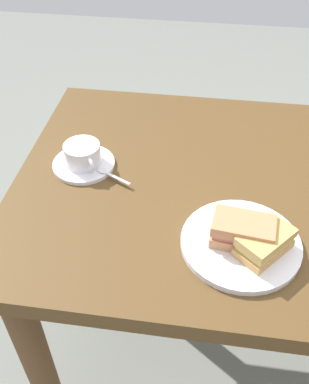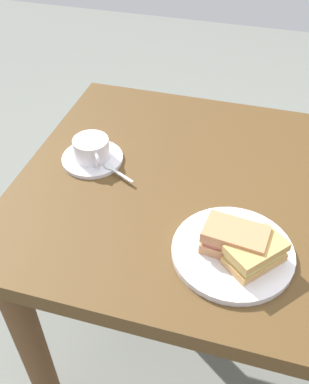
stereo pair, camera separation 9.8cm
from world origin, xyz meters
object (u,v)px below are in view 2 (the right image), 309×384
(sandwich_front, at_px, (235,240))
(sandwich_back, at_px, (255,254))
(sandwich_plate, at_px, (233,252))
(coffee_cup, at_px, (91,148))
(coffee_saucer, at_px, (93,158))
(spoon, at_px, (114,170))
(dining_table, at_px, (293,239))

(sandwich_front, height_order, sandwich_back, sandwich_front)
(sandwich_plate, xyz_separation_m, sandwich_front, (-0.00, 0.00, 0.04))
(sandwich_back, distance_m, coffee_cup, 0.49)
(coffee_saucer, xyz_separation_m, spoon, (0.07, -0.04, 0.01))
(sandwich_back, height_order, coffee_cup, sandwich_back)
(coffee_saucer, relative_size, coffee_cup, 1.51)
(dining_table, relative_size, sandwich_plate, 5.48)
(dining_table, xyz_separation_m, sandwich_plate, (-0.14, -0.19, 0.13))
(sandwich_back, height_order, coffee_saucer, sandwich_back)
(dining_table, relative_size, coffee_saucer, 8.76)
(sandwich_front, relative_size, sandwich_back, 1.01)
(sandwich_front, bearing_deg, sandwich_back, -25.30)
(sandwich_plate, distance_m, spoon, 0.36)
(sandwich_front, bearing_deg, spoon, 151.34)
(sandwich_front, height_order, coffee_saucer, sandwich_front)
(coffee_saucer, bearing_deg, coffee_cup, -52.54)
(dining_table, bearing_deg, coffee_saucer, 178.07)
(sandwich_plate, xyz_separation_m, spoon, (-0.32, 0.17, 0.01))
(spoon, bearing_deg, sandwich_front, -28.66)
(sandwich_plate, height_order, sandwich_back, sandwich_back)
(sandwich_front, distance_m, coffee_saucer, 0.44)
(sandwich_plate, bearing_deg, dining_table, 54.81)
(dining_table, bearing_deg, sandwich_back, -113.71)
(dining_table, height_order, sandwich_plate, sandwich_plate)
(sandwich_front, relative_size, coffee_cup, 1.28)
(sandwich_back, bearing_deg, coffee_saucer, 151.85)
(coffee_cup, bearing_deg, sandwich_plate, -28.41)
(dining_table, distance_m, coffee_saucer, 0.54)
(sandwich_plate, xyz_separation_m, coffee_saucer, (-0.39, 0.21, -0.00))
(sandwich_front, height_order, spoon, sandwich_front)
(sandwich_front, height_order, coffee_cup, sandwich_front)
(sandwich_back, distance_m, spoon, 0.41)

